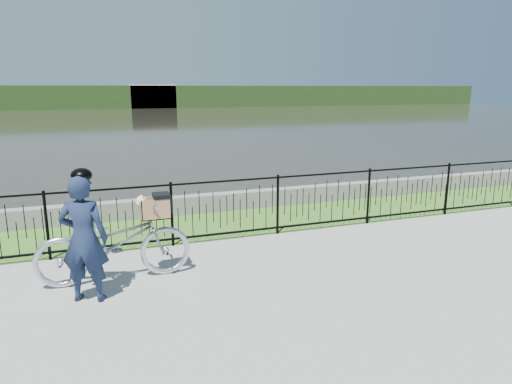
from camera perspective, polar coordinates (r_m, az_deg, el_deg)
name	(u,v)px	position (r m, az deg, el deg)	size (l,w,h in m)	color
ground	(257,271)	(7.06, 0.10, -9.89)	(120.00, 120.00, 0.00)	gray
grass_strip	(214,224)	(9.40, -5.32, -4.03)	(60.00, 2.00, 0.01)	#3D6D22
water	(119,122)	(39.27, -16.70, 8.39)	(120.00, 120.00, 0.00)	#28271E
quay_wall	(202,204)	(10.28, -6.75, -1.44)	(60.00, 0.30, 0.40)	slate
fence	(227,209)	(8.31, -3.66, -2.17)	(14.00, 0.06, 1.15)	black
far_treeline	(106,97)	(66.16, -18.23, 11.22)	(120.00, 6.00, 3.00)	#243C17
far_building_right	(152,96)	(65.15, -12.82, 11.61)	(6.00, 3.00, 3.20)	#AA9C88
bicycle_rig	(115,242)	(6.87, -17.24, -5.99)	(2.17, 0.76, 1.26)	silver
cyclist	(84,237)	(6.27, -20.73, -5.27)	(0.72, 0.59, 1.76)	#15213C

